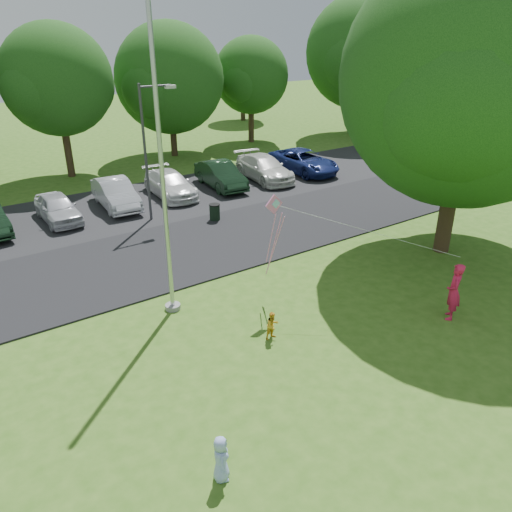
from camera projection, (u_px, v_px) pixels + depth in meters
ground at (360, 347)px, 14.42m from camera, size 120.00×120.00×0.00m
park_road at (206, 244)px, 21.12m from camera, size 60.00×6.00×0.06m
parking_strip at (144, 203)px, 25.97m from camera, size 42.00×7.00×0.06m
flagpole at (163, 186)px, 14.59m from camera, size 0.50×0.50×10.00m
street_lamp at (149, 141)px, 22.30m from camera, size 1.74×0.23×6.21m
trash_can at (215, 212)px, 23.52m from camera, size 0.52×0.52×0.82m
big_tree at (469, 86)px, 17.75m from camera, size 9.82×9.28×11.36m
tree_row at (103, 74)px, 30.91m from camera, size 64.35×11.94×10.88m
horizon_trees at (95, 82)px, 39.97m from camera, size 77.46×7.20×7.02m
parked_cars at (170, 185)px, 26.45m from camera, size 23.42×5.23×1.43m
woman at (454, 292)px, 15.47m from camera, size 0.81×0.78×1.87m
child_yellow at (273, 326)px, 14.63m from camera, size 0.44×0.35×0.87m
child_blue at (221, 459)px, 10.02m from camera, size 0.52×0.62×1.07m
kite at (277, 218)px, 15.59m from camera, size 4.29×4.37×2.82m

